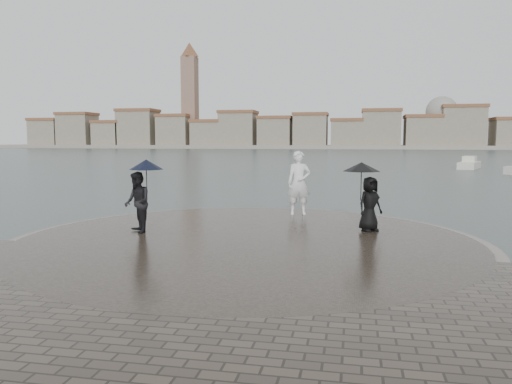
# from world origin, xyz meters

# --- Properties ---
(ground) EXTENTS (400.00, 400.00, 0.00)m
(ground) POSITION_xyz_m (0.00, 0.00, 0.00)
(ground) COLOR #2B3835
(ground) RESTS_ON ground
(kerb_ring) EXTENTS (12.50, 12.50, 0.32)m
(kerb_ring) POSITION_xyz_m (0.00, 3.50, 0.16)
(kerb_ring) COLOR gray
(kerb_ring) RESTS_ON ground
(quay_tip) EXTENTS (11.90, 11.90, 0.36)m
(quay_tip) POSITION_xyz_m (0.00, 3.50, 0.18)
(quay_tip) COLOR #2D261E
(quay_tip) RESTS_ON ground
(statue) EXTENTS (0.89, 0.68, 2.20)m
(statue) POSITION_xyz_m (0.89, 7.95, 1.46)
(statue) COLOR white
(statue) RESTS_ON quay_tip
(visitor_left) EXTENTS (1.24, 1.10, 2.04)m
(visitor_left) POSITION_xyz_m (-3.10, 3.72, 1.44)
(visitor_left) COLOR black
(visitor_left) RESTS_ON quay_tip
(visitor_right) EXTENTS (1.24, 1.08, 1.95)m
(visitor_right) POSITION_xyz_m (3.12, 5.22, 1.50)
(visitor_right) COLOR black
(visitor_right) RESTS_ON quay_tip
(far_skyline) EXTENTS (260.00, 20.00, 37.00)m
(far_skyline) POSITION_xyz_m (-6.29, 160.71, 5.61)
(far_skyline) COLOR gray
(far_skyline) RESTS_ON ground
(boats) EXTENTS (7.20, 15.93, 1.50)m
(boats) POSITION_xyz_m (16.00, 40.39, 0.38)
(boats) COLOR silver
(boats) RESTS_ON ground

